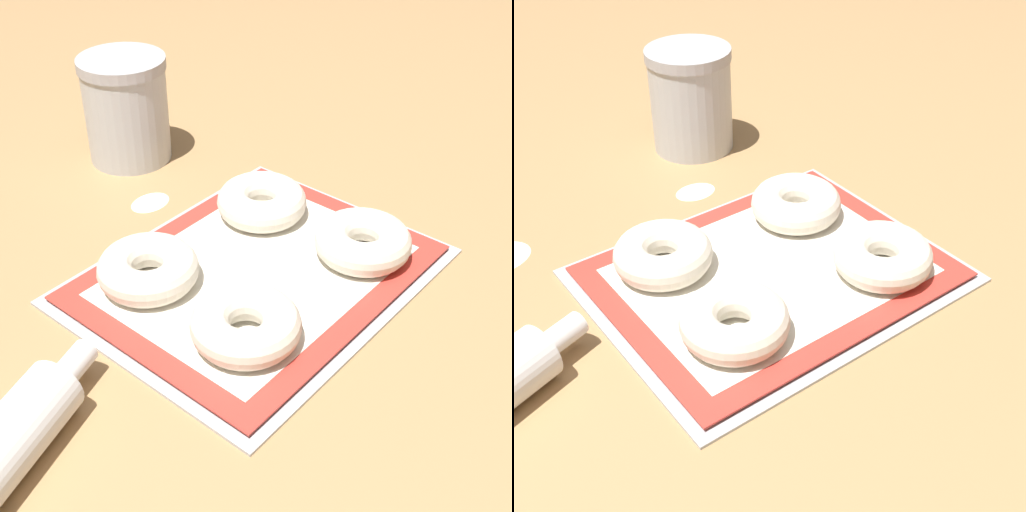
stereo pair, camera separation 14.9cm
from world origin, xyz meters
TOP-DOWN VIEW (x-y plane):
  - ground_plane at (0.00, 0.00)m, footprint 2.80×2.80m
  - baking_tray at (-0.00, 0.02)m, footprint 0.41×0.33m
  - baking_mat at (-0.00, 0.02)m, footprint 0.39×0.31m
  - bagel_front_left at (-0.10, -0.05)m, footprint 0.12×0.12m
  - bagel_front_right at (0.10, -0.06)m, footprint 0.12×0.12m
  - bagel_back_left at (-0.10, 0.10)m, footprint 0.12×0.12m
  - bagel_back_right at (0.10, 0.09)m, footprint 0.12×0.12m
  - flour_canister at (0.11, 0.36)m, footprint 0.13×0.13m
  - flour_patch_far at (0.03, 0.24)m, footprint 0.06×0.04m

SIDE VIEW (x-z plane):
  - ground_plane at x=0.00m, z-range 0.00..0.00m
  - flour_patch_far at x=0.03m, z-range 0.00..0.00m
  - baking_tray at x=0.00m, z-range 0.00..0.01m
  - baking_mat at x=0.00m, z-range 0.01..0.01m
  - bagel_front_left at x=-0.10m, z-range 0.01..0.05m
  - bagel_front_right at x=0.10m, z-range 0.01..0.05m
  - bagel_back_left at x=-0.10m, z-range 0.01..0.05m
  - bagel_back_right at x=0.10m, z-range 0.01..0.05m
  - flour_canister at x=0.11m, z-range 0.00..0.16m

